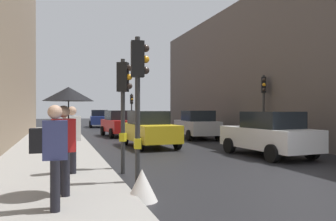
{
  "coord_description": "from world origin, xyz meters",
  "views": [
    {
      "loc": [
        -6.03,
        -7.15,
        1.86
      ],
      "look_at": [
        -0.07,
        11.05,
        1.77
      ],
      "focal_mm": 35.74,
      "sensor_mm": 36.0,
      "label": 1
    }
  ],
  "objects_px": {
    "traffic_light_near_right": "(124,95)",
    "pedestrian_with_black_backpack": "(70,135)",
    "pedestrian_with_grey_backpack": "(52,151)",
    "warning_sign_triangle": "(142,185)",
    "car_silver_hatchback": "(197,125)",
    "car_white_compact": "(269,134)",
    "car_red_sedan": "(120,123)",
    "traffic_light_near_left": "(139,84)",
    "car_blue_van": "(99,119)",
    "traffic_light_far_median": "(132,105)",
    "car_yellow_taxi": "(149,129)",
    "traffic_light_mid_street": "(264,96)",
    "pedestrian_with_umbrella": "(67,110)"
  },
  "relations": [
    {
      "from": "car_white_compact",
      "to": "warning_sign_triangle",
      "type": "height_order",
      "value": "car_white_compact"
    },
    {
      "from": "traffic_light_near_left",
      "to": "car_yellow_taxi",
      "type": "xyz_separation_m",
      "value": [
        2.45,
        8.2,
        -1.57
      ]
    },
    {
      "from": "pedestrian_with_black_backpack",
      "to": "car_blue_van",
      "type": "bearing_deg",
      "value": 81.8
    },
    {
      "from": "pedestrian_with_umbrella",
      "to": "pedestrian_with_grey_backpack",
      "type": "distance_m",
      "value": 1.24
    },
    {
      "from": "car_white_compact",
      "to": "car_silver_hatchback",
      "type": "xyz_separation_m",
      "value": [
        0.38,
        8.07,
        0.0
      ]
    },
    {
      "from": "traffic_light_near_right",
      "to": "warning_sign_triangle",
      "type": "xyz_separation_m",
      "value": [
        -0.18,
        -2.96,
        -1.95
      ]
    },
    {
      "from": "pedestrian_with_grey_backpack",
      "to": "warning_sign_triangle",
      "type": "relative_size",
      "value": 2.72
    },
    {
      "from": "traffic_light_far_median",
      "to": "pedestrian_with_black_backpack",
      "type": "distance_m",
      "value": 21.99
    },
    {
      "from": "car_red_sedan",
      "to": "warning_sign_triangle",
      "type": "relative_size",
      "value": 6.66
    },
    {
      "from": "car_white_compact",
      "to": "pedestrian_with_umbrella",
      "type": "xyz_separation_m",
      "value": [
        -7.68,
        -4.29,
        0.96
      ]
    },
    {
      "from": "car_white_compact",
      "to": "pedestrian_with_black_backpack",
      "type": "distance_m",
      "value": 7.82
    },
    {
      "from": "traffic_light_near_left",
      "to": "car_white_compact",
      "type": "distance_m",
      "value": 7.2
    },
    {
      "from": "traffic_light_mid_street",
      "to": "warning_sign_triangle",
      "type": "height_order",
      "value": "traffic_light_mid_street"
    },
    {
      "from": "traffic_light_near_right",
      "to": "pedestrian_with_black_backpack",
      "type": "bearing_deg",
      "value": -168.3
    },
    {
      "from": "traffic_light_far_median",
      "to": "car_blue_van",
      "type": "height_order",
      "value": "traffic_light_far_median"
    },
    {
      "from": "car_white_compact",
      "to": "pedestrian_with_umbrella",
      "type": "distance_m",
      "value": 8.85
    },
    {
      "from": "car_red_sedan",
      "to": "pedestrian_with_black_backpack",
      "type": "bearing_deg",
      "value": -105.29
    },
    {
      "from": "car_red_sedan",
      "to": "pedestrian_with_umbrella",
      "type": "xyz_separation_m",
      "value": [
        -3.81,
        -15.74,
        0.96
      ]
    },
    {
      "from": "traffic_light_mid_street",
      "to": "car_white_compact",
      "type": "xyz_separation_m",
      "value": [
        -2.46,
        -3.98,
        -1.64
      ]
    },
    {
      "from": "car_red_sedan",
      "to": "pedestrian_with_black_backpack",
      "type": "relative_size",
      "value": 2.45
    },
    {
      "from": "traffic_light_near_left",
      "to": "pedestrian_with_grey_backpack",
      "type": "height_order",
      "value": "traffic_light_near_left"
    },
    {
      "from": "car_silver_hatchback",
      "to": "warning_sign_triangle",
      "type": "height_order",
      "value": "car_silver_hatchback"
    },
    {
      "from": "car_yellow_taxi",
      "to": "pedestrian_with_grey_backpack",
      "type": "relative_size",
      "value": 2.43
    },
    {
      "from": "car_blue_van",
      "to": "car_white_compact",
      "type": "xyz_separation_m",
      "value": [
        3.85,
        -23.61,
        0.0
      ]
    },
    {
      "from": "car_blue_van",
      "to": "pedestrian_with_umbrella",
      "type": "xyz_separation_m",
      "value": [
        -3.83,
        -27.9,
        0.96
      ]
    },
    {
      "from": "traffic_light_mid_street",
      "to": "car_blue_van",
      "type": "relative_size",
      "value": 0.85
    },
    {
      "from": "traffic_light_far_median",
      "to": "traffic_light_near_right",
      "type": "bearing_deg",
      "value": -102.54
    },
    {
      "from": "traffic_light_near_right",
      "to": "traffic_light_near_left",
      "type": "bearing_deg",
      "value": -89.93
    },
    {
      "from": "traffic_light_mid_street",
      "to": "car_blue_van",
      "type": "bearing_deg",
      "value": 107.83
    },
    {
      "from": "traffic_light_mid_street",
      "to": "pedestrian_with_grey_backpack",
      "type": "distance_m",
      "value": 14.0
    },
    {
      "from": "car_blue_van",
      "to": "traffic_light_far_median",
      "type": "bearing_deg",
      "value": -61.9
    },
    {
      "from": "traffic_light_near_left",
      "to": "car_yellow_taxi",
      "type": "distance_m",
      "value": 8.7
    },
    {
      "from": "pedestrian_with_umbrella",
      "to": "car_blue_van",
      "type": "bearing_deg",
      "value": 82.19
    },
    {
      "from": "car_white_compact",
      "to": "pedestrian_with_grey_backpack",
      "type": "distance_m",
      "value": 9.55
    },
    {
      "from": "traffic_light_near_left",
      "to": "pedestrian_with_black_backpack",
      "type": "xyz_separation_m",
      "value": [
        -1.49,
        1.56,
        -1.29
      ]
    },
    {
      "from": "car_silver_hatchback",
      "to": "pedestrian_with_black_backpack",
      "type": "xyz_separation_m",
      "value": [
        -7.93,
        -10.08,
        0.29
      ]
    },
    {
      "from": "traffic_light_near_left",
      "to": "car_silver_hatchback",
      "type": "relative_size",
      "value": 0.82
    },
    {
      "from": "car_white_compact",
      "to": "warning_sign_triangle",
      "type": "xyz_separation_m",
      "value": [
        -6.24,
        -4.66,
        -0.55
      ]
    },
    {
      "from": "traffic_light_far_median",
      "to": "car_white_compact",
      "type": "height_order",
      "value": "traffic_light_far_median"
    },
    {
      "from": "traffic_light_near_right",
      "to": "car_white_compact",
      "type": "xyz_separation_m",
      "value": [
        6.06,
        1.71,
        -1.4
      ]
    },
    {
      "from": "traffic_light_near_left",
      "to": "car_blue_van",
      "type": "relative_size",
      "value": 0.82
    },
    {
      "from": "traffic_light_mid_street",
      "to": "warning_sign_triangle",
      "type": "bearing_deg",
      "value": -135.22
    },
    {
      "from": "car_silver_hatchback",
      "to": "car_red_sedan",
      "type": "bearing_deg",
      "value": 141.47
    },
    {
      "from": "car_red_sedan",
      "to": "car_silver_hatchback",
      "type": "distance_m",
      "value": 5.43
    },
    {
      "from": "car_red_sedan",
      "to": "pedestrian_with_grey_backpack",
      "type": "distance_m",
      "value": 17.23
    },
    {
      "from": "car_white_compact",
      "to": "car_silver_hatchback",
      "type": "distance_m",
      "value": 8.08
    },
    {
      "from": "pedestrian_with_umbrella",
      "to": "traffic_light_mid_street",
      "type": "bearing_deg",
      "value": 39.19
    },
    {
      "from": "traffic_light_near_left",
      "to": "warning_sign_triangle",
      "type": "bearing_deg",
      "value": -99.58
    },
    {
      "from": "traffic_light_near_right",
      "to": "car_white_compact",
      "type": "distance_m",
      "value": 6.45
    },
    {
      "from": "traffic_light_far_median",
      "to": "traffic_light_mid_street",
      "type": "height_order",
      "value": "traffic_light_mid_street"
    }
  ]
}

